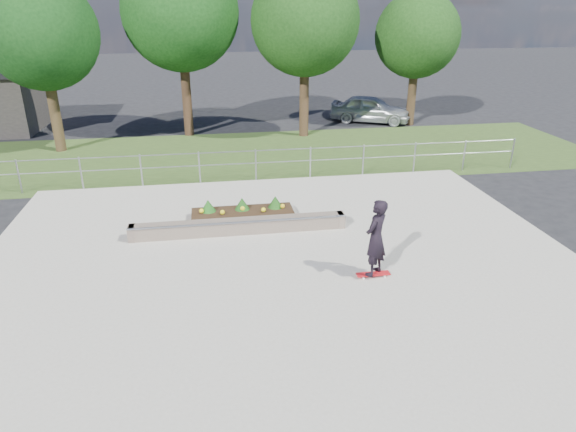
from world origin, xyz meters
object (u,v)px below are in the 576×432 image
at_px(grind_ledge, 239,226).
at_px(parked_car, 371,109).
at_px(skateboarder, 376,238).
at_px(planter_bed, 243,214).

xyz_separation_m(grind_ledge, parked_car, (8.06, 13.45, 0.46)).
bearing_deg(grind_ledge, parked_car, 59.05).
relative_size(skateboarder, parked_car, 0.45).
bearing_deg(planter_bed, skateboarder, -54.97).
bearing_deg(skateboarder, planter_bed, 125.03).
height_order(skateboarder, parked_car, skateboarder).
distance_m(grind_ledge, skateboarder, 4.25).
bearing_deg(planter_bed, parked_car, 57.76).
bearing_deg(parked_car, grind_ledge, 175.70).
relative_size(grind_ledge, parked_car, 1.41).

